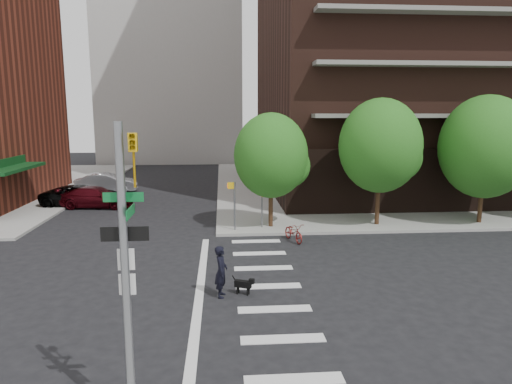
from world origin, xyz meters
TOP-DOWN VIEW (x-y plane):
  - ground at (0.00, 0.00)m, footprint 120.00×120.00m
  - sidewalk_ne at (20.50, 23.50)m, footprint 39.00×33.00m
  - crosswalk at (2.21, -0.00)m, footprint 3.85×13.00m
  - tree_a at (4.00, 8.50)m, footprint 4.00×4.00m
  - tree_b at (10.00, 8.50)m, footprint 4.50×4.50m
  - tree_c at (16.00, 8.50)m, footprint 5.00×5.00m
  - traffic_signal at (-0.47, -7.49)m, footprint 0.90×0.75m
  - pedestrian_signal at (2.32, 7.92)m, footprint 2.18×0.67m
  - parked_car_black at (-8.20, 15.55)m, footprint 2.88×5.48m
  - parked_car_maroon at (-7.12, 15.09)m, footprint 2.48×5.07m
  - parked_car_silver at (-7.91, 21.13)m, footprint 2.03×4.89m
  - scooter at (4.87, 5.90)m, footprint 1.15×1.90m
  - dog_walker at (1.28, -0.79)m, footprint 0.70×0.50m
  - dog at (2.07, -0.67)m, footprint 0.72×0.44m

SIDE VIEW (x-z plane):
  - ground at x=0.00m, z-range 0.00..0.00m
  - crosswalk at x=2.21m, z-range 0.00..0.01m
  - sidewalk_ne at x=20.50m, z-range 0.00..0.15m
  - dog at x=2.07m, z-range 0.08..0.68m
  - scooter at x=4.87m, z-range 0.00..0.94m
  - parked_car_maroon at x=-7.12m, z-range 0.00..1.42m
  - parked_car_black at x=-8.20m, z-range 0.00..1.47m
  - parked_car_silver at x=-7.91m, z-range 0.00..1.57m
  - dog_walker at x=1.28m, z-range 0.00..1.81m
  - pedestrian_signal at x=2.32m, z-range 0.55..3.15m
  - traffic_signal at x=-0.47m, z-range -0.30..5.70m
  - tree_a at x=4.00m, z-range 1.09..6.99m
  - tree_c at x=16.00m, z-range 1.05..7.85m
  - tree_b at x=10.00m, z-range 1.22..7.87m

